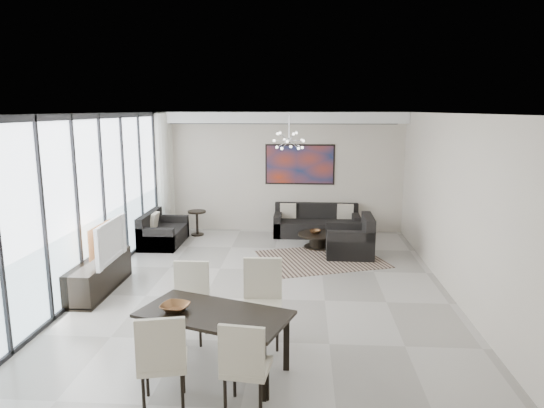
# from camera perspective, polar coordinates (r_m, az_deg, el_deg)

# --- Properties ---
(room_shell) EXTENTS (6.00, 9.00, 2.90)m
(room_shell) POSITION_cam_1_polar(r_m,az_deg,el_deg) (7.39, 2.61, -0.74)
(room_shell) COLOR #A8A39B
(room_shell) RESTS_ON ground
(window_wall) EXTENTS (0.37, 8.95, 2.90)m
(window_wall) POSITION_cam_1_polar(r_m,az_deg,el_deg) (8.16, -21.37, -0.25)
(window_wall) COLOR white
(window_wall) RESTS_ON floor
(soffit) EXTENTS (5.98, 0.40, 0.26)m
(soffit) POSITION_cam_1_polar(r_m,az_deg,el_deg) (11.55, 0.83, 10.12)
(soffit) COLOR white
(soffit) RESTS_ON room_shell
(painting) EXTENTS (1.68, 0.04, 0.98)m
(painting) POSITION_cam_1_polar(r_m,az_deg,el_deg) (11.78, 3.30, 4.66)
(painting) COLOR #A53116
(painting) RESTS_ON room_shell
(chandelier) EXTENTS (0.66, 0.66, 0.71)m
(chandelier) POSITION_cam_1_polar(r_m,az_deg,el_deg) (9.76, 2.03, 7.48)
(chandelier) COLOR silver
(chandelier) RESTS_ON room_shell
(rug) EXTENTS (2.78, 2.46, 0.01)m
(rug) POSITION_cam_1_polar(r_m,az_deg,el_deg) (9.85, 5.80, -6.44)
(rug) COLOR black
(rug) RESTS_ON floor
(coffee_table) EXTENTS (0.88, 0.88, 0.31)m
(coffee_table) POSITION_cam_1_polar(r_m,az_deg,el_deg) (10.62, 5.47, -4.19)
(coffee_table) COLOR black
(coffee_table) RESTS_ON floor
(bowl_coffee) EXTENTS (0.25, 0.25, 0.08)m
(bowl_coffee) POSITION_cam_1_polar(r_m,az_deg,el_deg) (10.58, 5.11, -3.27)
(bowl_coffee) COLOR brown
(bowl_coffee) RESTS_ON coffee_table
(sofa_main) EXTENTS (2.01, 0.82, 0.73)m
(sofa_main) POSITION_cam_1_polar(r_m,az_deg,el_deg) (11.62, 5.25, -2.48)
(sofa_main) COLOR black
(sofa_main) RESTS_ON floor
(loveseat) EXTENTS (0.80, 1.42, 0.71)m
(loveseat) POSITION_cam_1_polar(r_m,az_deg,el_deg) (11.09, -12.81, -3.40)
(loveseat) COLOR black
(loveseat) RESTS_ON floor
(armchair) EXTENTS (0.95, 1.00, 0.83)m
(armchair) POSITION_cam_1_polar(r_m,az_deg,el_deg) (10.12, 9.30, -4.40)
(armchair) COLOR black
(armchair) RESTS_ON floor
(side_table) EXTENTS (0.43, 0.43, 0.59)m
(side_table) POSITION_cam_1_polar(r_m,az_deg,el_deg) (11.68, -8.81, -1.72)
(side_table) COLOR black
(side_table) RESTS_ON floor
(tv_console) EXTENTS (0.49, 1.72, 0.54)m
(tv_console) POSITION_cam_1_polar(r_m,az_deg,el_deg) (8.57, -19.74, -7.91)
(tv_console) COLOR black
(tv_console) RESTS_ON floor
(television) EXTENTS (0.17, 1.17, 0.67)m
(television) POSITION_cam_1_polar(r_m,az_deg,el_deg) (8.28, -19.16, -4.15)
(television) COLOR gray
(television) RESTS_ON tv_console
(dining_table) EXTENTS (1.87, 1.36, 0.70)m
(dining_table) POSITION_cam_1_polar(r_m,az_deg,el_deg) (5.69, -6.79, -13.37)
(dining_table) COLOR black
(dining_table) RESTS_ON floor
(dining_chair_sw) EXTENTS (0.57, 0.57, 1.03)m
(dining_chair_sw) POSITION_cam_1_polar(r_m,az_deg,el_deg) (5.08, -12.80, -17.02)
(dining_chair_sw) COLOR beige
(dining_chair_sw) RESTS_ON floor
(dining_chair_se) EXTENTS (0.50, 0.50, 0.98)m
(dining_chair_se) POSITION_cam_1_polar(r_m,az_deg,el_deg) (4.94, -3.28, -18.02)
(dining_chair_se) COLOR beige
(dining_chair_se) RESTS_ON floor
(dining_chair_nw) EXTENTS (0.46, 0.46, 1.01)m
(dining_chair_nw) POSITION_cam_1_polar(r_m,az_deg,el_deg) (6.53, -9.59, -10.50)
(dining_chair_nw) COLOR beige
(dining_chair_nw) RESTS_ON floor
(dining_chair_ne) EXTENTS (0.52, 0.52, 1.08)m
(dining_chair_ne) POSITION_cam_1_polar(r_m,az_deg,el_deg) (6.33, -1.14, -10.61)
(dining_chair_ne) COLOR beige
(dining_chair_ne) RESTS_ON floor
(bowl_dining) EXTENTS (0.38, 0.38, 0.08)m
(bowl_dining) POSITION_cam_1_polar(r_m,az_deg,el_deg) (5.75, -11.33, -11.83)
(bowl_dining) COLOR brown
(bowl_dining) RESTS_ON dining_table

